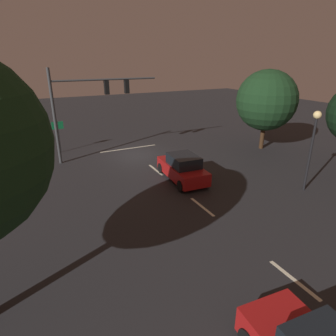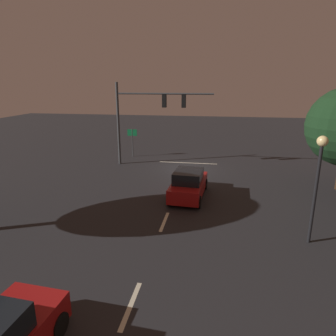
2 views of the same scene
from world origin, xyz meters
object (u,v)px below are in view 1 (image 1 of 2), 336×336
(car_approaching, at_px, (183,168))
(street_lamp_left_kerb, at_px, (314,136))
(traffic_signal_assembly, at_px, (88,98))
(route_sign, at_px, (58,130))
(tree_left_far, at_px, (267,100))

(car_approaching, distance_m, street_lamp_left_kerb, 7.78)
(traffic_signal_assembly, distance_m, route_sign, 4.40)
(car_approaching, height_order, route_sign, route_sign)
(car_approaching, distance_m, route_sign, 11.49)
(car_approaching, bearing_deg, route_sign, -56.94)
(traffic_signal_assembly, bearing_deg, street_lamp_left_kerb, 130.74)
(route_sign, relative_size, tree_left_far, 0.40)
(traffic_signal_assembly, relative_size, car_approaching, 1.77)
(traffic_signal_assembly, xyz_separation_m, tree_left_far, (-13.63, 3.88, -0.51))
(car_approaching, xyz_separation_m, route_sign, (6.24, -9.59, 1.09))
(car_approaching, bearing_deg, tree_left_far, -162.66)
(street_lamp_left_kerb, height_order, route_sign, street_lamp_left_kerb)
(car_approaching, relative_size, route_sign, 1.70)
(traffic_signal_assembly, distance_m, tree_left_far, 14.18)
(street_lamp_left_kerb, bearing_deg, traffic_signal_assembly, -49.26)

